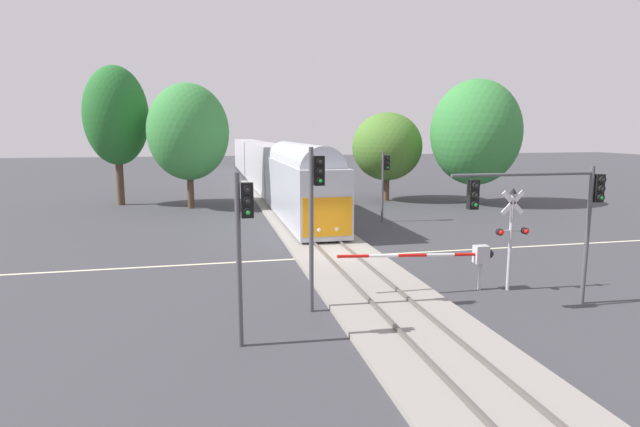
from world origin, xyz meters
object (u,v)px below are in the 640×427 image
at_px(commuter_train, 265,164).
at_px(traffic_signal_near_left, 243,232).
at_px(oak_behind_train, 188,132).
at_px(traffic_signal_median, 315,203).
at_px(maple_right_background, 476,133).
at_px(pine_left_background, 116,116).
at_px(traffic_signal_far_side, 385,175).
at_px(crossing_gate_near, 463,256).
at_px(traffic_signal_near_right, 550,201).
at_px(crossing_signal_mast, 512,229).
at_px(oak_far_right, 387,147).

distance_m(commuter_train, traffic_signal_near_left, 42.52).
bearing_deg(oak_behind_train, traffic_signal_near_left, -85.32).
bearing_deg(traffic_signal_near_left, traffic_signal_median, 42.97).
relative_size(traffic_signal_near_left, maple_right_background, 0.48).
bearing_deg(pine_left_background, commuter_train, 37.05).
distance_m(traffic_signal_far_side, maple_right_background, 12.53).
bearing_deg(oak_behind_train, maple_right_background, -7.41).
distance_m(maple_right_background, oak_behind_train, 23.94).
height_order(crossing_gate_near, pine_left_background, pine_left_background).
xyz_separation_m(commuter_train, traffic_signal_near_right, (5.41, -41.06, 1.13)).
bearing_deg(traffic_signal_near_left, traffic_signal_far_side, 59.85).
xyz_separation_m(crossing_signal_mast, traffic_signal_far_side, (0.41, 15.89, 0.81)).
bearing_deg(traffic_signal_near_left, crossing_gate_near, 21.62).
height_order(traffic_signal_near_left, pine_left_background, pine_left_background).
bearing_deg(traffic_signal_median, commuter_train, 86.08).
distance_m(crossing_gate_near, traffic_signal_near_left, 9.67).
xyz_separation_m(commuter_train, oak_behind_train, (-7.68, -13.60, 3.49)).
distance_m(crossing_signal_mast, oak_behind_train, 28.80).
distance_m(traffic_signal_near_right, maple_right_background, 26.70).
relative_size(crossing_signal_mast, maple_right_background, 0.39).
bearing_deg(maple_right_background, oak_far_right, 147.24).
height_order(traffic_signal_far_side, maple_right_background, maple_right_background).
bearing_deg(traffic_signal_median, maple_right_background, 50.82).
relative_size(traffic_signal_near_left, oak_far_right, 0.65).
bearing_deg(oak_far_right, crossing_gate_near, -103.34).
bearing_deg(pine_left_background, traffic_signal_median, -69.68).
bearing_deg(crossing_signal_mast, traffic_signal_far_side, 88.53).
xyz_separation_m(crossing_gate_near, traffic_signal_median, (-6.18, -1.05, 2.43)).
xyz_separation_m(commuter_train, traffic_signal_far_side, (5.71, -23.15, 0.59)).
xyz_separation_m(traffic_signal_near_left, oak_far_right, (14.99, 29.61, 1.45)).
distance_m(traffic_signal_near_right, oak_far_right, 28.83).
relative_size(crossing_gate_near, oak_behind_train, 0.64).
bearing_deg(traffic_signal_far_side, traffic_signal_median, -116.95).
distance_m(traffic_signal_far_side, traffic_signal_near_left, 22.00).
height_order(oak_far_right, oak_behind_train, oak_behind_train).
distance_m(commuter_train, maple_right_background, 23.42).
bearing_deg(traffic_signal_near_right, traffic_signal_near_left, -174.08).
height_order(commuter_train, oak_behind_train, oak_behind_train).
bearing_deg(traffic_signal_far_side, oak_behind_train, 144.52).
height_order(traffic_signal_near_left, oak_behind_train, oak_behind_train).
xyz_separation_m(pine_left_background, oak_behind_train, (5.95, -3.31, -1.33)).
height_order(commuter_train, traffic_signal_near_left, commuter_train).
distance_m(pine_left_background, oak_behind_train, 6.94).
height_order(crossing_gate_near, maple_right_background, maple_right_background).
distance_m(traffic_signal_near_left, oak_far_right, 33.22).
xyz_separation_m(crossing_signal_mast, traffic_signal_near_right, (0.10, -2.03, 1.35)).
height_order(traffic_signal_near_right, oak_behind_train, oak_behind_train).
bearing_deg(traffic_signal_near_left, commuter_train, 82.78).
distance_m(crossing_gate_near, oak_behind_train, 27.86).
bearing_deg(traffic_signal_near_left, oak_behind_train, 94.68).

